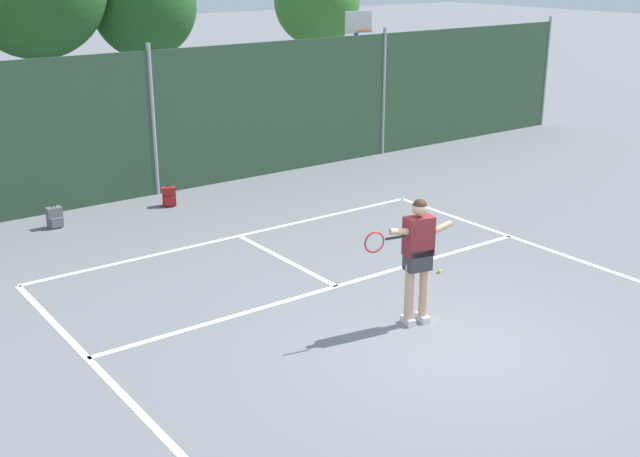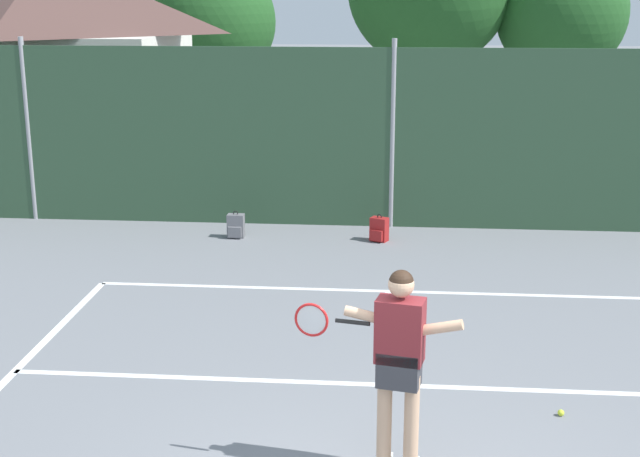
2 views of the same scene
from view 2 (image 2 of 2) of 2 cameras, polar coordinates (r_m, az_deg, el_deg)
name	(u,v)px [view 2 (image 2 of 2)]	position (r m, az deg, el deg)	size (l,w,h in m)	color
chainlink_fence	(392,139)	(15.43, 4.69, 5.77)	(26.09, 0.09, 3.28)	#2D4C33
clubhouse_building	(55,63)	(20.63, -16.69, 10.15)	(5.59, 4.66, 4.79)	silver
treeline_backdrop	(318,0)	(25.39, -0.13, 14.51)	(26.99, 4.36, 6.40)	brown
tennis_player	(398,354)	(7.59, 5.05, -8.04)	(1.44, 0.33, 1.85)	silver
tennis_ball	(561,413)	(9.26, 15.26, -11.39)	(0.07, 0.07, 0.07)	#CCE033
backpack_grey	(236,226)	(15.03, -5.45, 0.13)	(0.28, 0.24, 0.46)	slate
backpack_red	(379,230)	(14.79, 3.82, -0.09)	(0.33, 0.32, 0.46)	maroon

